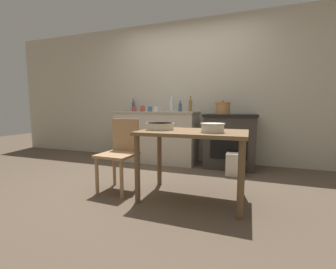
{
  "coord_description": "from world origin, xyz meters",
  "views": [
    {
      "loc": [
        1.1,
        -2.51,
        0.97
      ],
      "look_at": [
        0.0,
        0.51,
        0.59
      ],
      "focal_mm": 24.0,
      "sensor_mm": 36.0,
      "label": 1
    }
  ],
  "objects_px": {
    "bottle_far_left": "(180,107)",
    "cup_right": "(150,109)",
    "bottle_mid_left": "(133,106)",
    "work_table": "(193,141)",
    "chair": "(120,152)",
    "cup_center": "(143,109)",
    "stove": "(230,141)",
    "bottle_center_left": "(190,105)",
    "cup_center_right": "(134,109)",
    "cup_mid_right": "(156,109)",
    "stock_pot": "(223,108)",
    "mixing_bowl_small": "(160,126)",
    "bottle_left": "(172,105)",
    "mixing_bowl_large": "(213,127)",
    "flour_sack": "(235,164)"
  },
  "relations": [
    {
      "from": "flour_sack",
      "to": "mixing_bowl_large",
      "type": "distance_m",
      "value": 1.3
    },
    {
      "from": "bottle_far_left",
      "to": "cup_right",
      "type": "bearing_deg",
      "value": -158.46
    },
    {
      "from": "stove",
      "to": "mixing_bowl_small",
      "type": "bearing_deg",
      "value": -112.9
    },
    {
      "from": "bottle_far_left",
      "to": "cup_right",
      "type": "height_order",
      "value": "bottle_far_left"
    },
    {
      "from": "bottle_left",
      "to": "bottle_mid_left",
      "type": "bearing_deg",
      "value": 173.07
    },
    {
      "from": "stock_pot",
      "to": "bottle_left",
      "type": "height_order",
      "value": "bottle_left"
    },
    {
      "from": "bottle_far_left",
      "to": "chair",
      "type": "bearing_deg",
      "value": -99.43
    },
    {
      "from": "cup_center_right",
      "to": "cup_mid_right",
      "type": "xyz_separation_m",
      "value": [
        0.5,
        -0.16,
        -0.0
      ]
    },
    {
      "from": "chair",
      "to": "mixing_bowl_large",
      "type": "height_order",
      "value": "chair"
    },
    {
      "from": "work_table",
      "to": "bottle_left",
      "type": "distance_m",
      "value": 1.81
    },
    {
      "from": "flour_sack",
      "to": "work_table",
      "type": "bearing_deg",
      "value": -110.34
    },
    {
      "from": "bottle_left",
      "to": "bottle_mid_left",
      "type": "height_order",
      "value": "bottle_left"
    },
    {
      "from": "mixing_bowl_large",
      "to": "bottle_mid_left",
      "type": "relative_size",
      "value": 0.96
    },
    {
      "from": "mixing_bowl_small",
      "to": "bottle_far_left",
      "type": "xyz_separation_m",
      "value": [
        -0.24,
        1.56,
        0.21
      ]
    },
    {
      "from": "bottle_far_left",
      "to": "stock_pot",
      "type": "bearing_deg",
      "value": -10.62
    },
    {
      "from": "mixing_bowl_small",
      "to": "bottle_mid_left",
      "type": "height_order",
      "value": "bottle_mid_left"
    },
    {
      "from": "work_table",
      "to": "cup_center_right",
      "type": "distance_m",
      "value": 2.07
    },
    {
      "from": "mixing_bowl_small",
      "to": "cup_right",
      "type": "distance_m",
      "value": 1.57
    },
    {
      "from": "mixing_bowl_small",
      "to": "cup_center",
      "type": "height_order",
      "value": "cup_center"
    },
    {
      "from": "cup_mid_right",
      "to": "cup_center",
      "type": "bearing_deg",
      "value": 157.2
    },
    {
      "from": "bottle_center_left",
      "to": "cup_right",
      "type": "distance_m",
      "value": 0.72
    },
    {
      "from": "mixing_bowl_small",
      "to": "work_table",
      "type": "bearing_deg",
      "value": 1.06
    },
    {
      "from": "bottle_mid_left",
      "to": "work_table",
      "type": "bearing_deg",
      "value": -46.16
    },
    {
      "from": "bottle_left",
      "to": "bottle_mid_left",
      "type": "relative_size",
      "value": 1.18
    },
    {
      "from": "bottle_center_left",
      "to": "bottle_far_left",
      "type": "bearing_deg",
      "value": -158.13
    },
    {
      "from": "mixing_bowl_large",
      "to": "bottle_center_left",
      "type": "xyz_separation_m",
      "value": [
        -0.66,
        1.72,
        0.23
      ]
    },
    {
      "from": "bottle_center_left",
      "to": "cup_center_right",
      "type": "bearing_deg",
      "value": -169.24
    },
    {
      "from": "stock_pot",
      "to": "bottle_left",
      "type": "relative_size",
      "value": 0.83
    },
    {
      "from": "cup_center",
      "to": "cup_mid_right",
      "type": "bearing_deg",
      "value": -22.8
    },
    {
      "from": "mixing_bowl_large",
      "to": "bottle_far_left",
      "type": "bearing_deg",
      "value": 116.69
    },
    {
      "from": "stock_pot",
      "to": "mixing_bowl_small",
      "type": "xyz_separation_m",
      "value": [
        -0.51,
        -1.42,
        -0.2
      ]
    },
    {
      "from": "bottle_center_left",
      "to": "cup_center_right",
      "type": "relative_size",
      "value": 3.07
    },
    {
      "from": "cup_center_right",
      "to": "bottle_left",
      "type": "bearing_deg",
      "value": 12.53
    },
    {
      "from": "stove",
      "to": "chair",
      "type": "distance_m",
      "value": 1.89
    },
    {
      "from": "work_table",
      "to": "bottle_center_left",
      "type": "relative_size",
      "value": 4.0
    },
    {
      "from": "cup_center",
      "to": "stove",
      "type": "bearing_deg",
      "value": 3.25
    },
    {
      "from": "chair",
      "to": "stock_pot",
      "type": "xyz_separation_m",
      "value": [
        1.02,
        1.43,
        0.51
      ]
    },
    {
      "from": "cup_center",
      "to": "cup_right",
      "type": "distance_m",
      "value": 0.17
    },
    {
      "from": "chair",
      "to": "cup_right",
      "type": "distance_m",
      "value": 1.48
    },
    {
      "from": "bottle_mid_left",
      "to": "cup_center_right",
      "type": "distance_m",
      "value": 0.3
    },
    {
      "from": "bottle_center_left",
      "to": "cup_right",
      "type": "bearing_deg",
      "value": -158.38
    },
    {
      "from": "chair",
      "to": "mixing_bowl_small",
      "type": "distance_m",
      "value": 0.6
    },
    {
      "from": "cup_mid_right",
      "to": "bottle_left",
      "type": "bearing_deg",
      "value": 60.71
    },
    {
      "from": "work_table",
      "to": "bottle_center_left",
      "type": "xyz_separation_m",
      "value": [
        -0.44,
        1.63,
        0.39
      ]
    },
    {
      "from": "chair",
      "to": "bottle_mid_left",
      "type": "height_order",
      "value": "bottle_mid_left"
    },
    {
      "from": "stove",
      "to": "bottle_center_left",
      "type": "bearing_deg",
      "value": 169.47
    },
    {
      "from": "chair",
      "to": "cup_mid_right",
      "type": "height_order",
      "value": "cup_mid_right"
    },
    {
      "from": "mixing_bowl_large",
      "to": "bottle_left",
      "type": "height_order",
      "value": "bottle_left"
    },
    {
      "from": "cup_center_right",
      "to": "cup_mid_right",
      "type": "bearing_deg",
      "value": -17.7
    },
    {
      "from": "chair",
      "to": "cup_right",
      "type": "bearing_deg",
      "value": 102.17
    }
  ]
}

